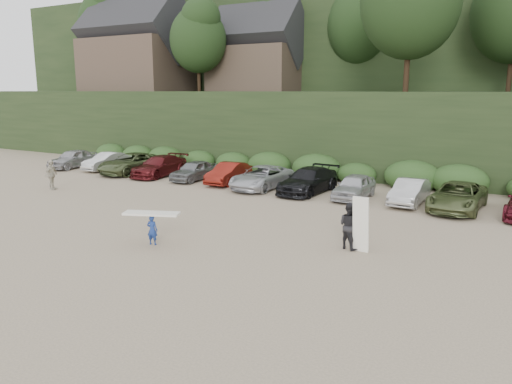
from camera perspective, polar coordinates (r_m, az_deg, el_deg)
The scene contains 6 objects.
ground at distance 21.73m, azimuth -3.61°, elevation -4.78°, with size 120.00×120.00×0.00m, color tan.
hillside_backdrop at distance 54.83m, azimuth 18.05°, elevation 16.38°, with size 90.00×41.50×28.00m.
parked_cars at distance 30.75m, azimuth 3.75°, elevation 1.47°, with size 39.58×5.71×1.60m.
distant_walker at distance 33.54m, azimuth -22.35°, elevation 1.82°, with size 1.10×0.46×1.87m, color #B6AF9A.
child_surfer at distance 20.37m, azimuth -11.81°, elevation -3.46°, with size 2.30×1.42×1.34m.
adult_surfer at distance 19.76m, azimuth 10.73°, elevation -3.79°, with size 1.38×0.99×2.19m.
Camera 1 is at (11.54, -17.37, 6.11)m, focal length 35.00 mm.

